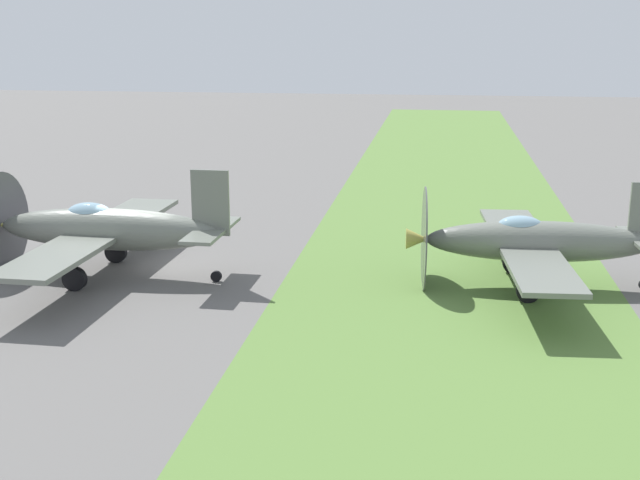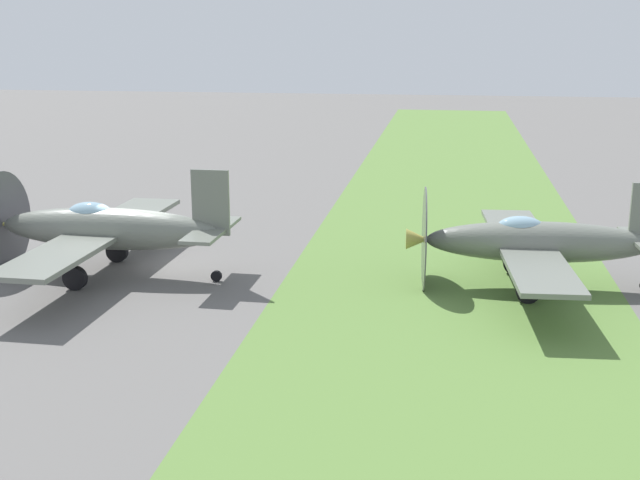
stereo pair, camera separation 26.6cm
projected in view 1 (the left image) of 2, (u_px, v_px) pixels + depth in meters
ground_plane at (148, 270)px, 28.68m from camera, size 160.00×160.00×0.00m
grass_verge at (448, 283)px, 27.21m from camera, size 120.00×11.00×0.01m
airplane_lead at (105, 229)px, 27.52m from camera, size 11.03×8.77×3.95m
airplane_wingman at (534, 241)px, 26.35m from camera, size 10.40×8.22×3.70m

